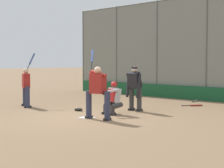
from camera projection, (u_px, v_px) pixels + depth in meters
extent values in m
plane|color=#846647|center=(87.00, 118.00, 12.00)|extent=(160.00, 160.00, 0.00)
cube|color=white|center=(87.00, 118.00, 12.00)|extent=(0.43, 0.43, 0.01)
cylinder|color=#515651|center=(207.00, 47.00, 17.15)|extent=(0.08, 0.08, 4.90)
cylinder|color=#515651|center=(157.00, 49.00, 19.13)|extent=(0.08, 0.08, 4.90)
cylinder|color=#515651|center=(117.00, 50.00, 21.11)|extent=(0.08, 0.08, 4.90)
cylinder|color=#515651|center=(83.00, 51.00, 23.09)|extent=(0.08, 0.08, 4.90)
cube|color=gray|center=(207.00, 47.00, 17.15)|extent=(17.10, 0.01, 4.90)
cube|color=#19512D|center=(205.00, 94.00, 17.20)|extent=(16.76, 0.18, 0.64)
cube|color=slate|center=(216.00, 95.00, 19.77)|extent=(11.97, 3.05, 0.12)
cube|color=slate|center=(205.00, 93.00, 18.97)|extent=(11.97, 0.55, 0.44)
cube|color=#B7BABC|center=(205.00, 88.00, 18.96)|extent=(11.97, 0.24, 0.08)
cube|color=slate|center=(210.00, 89.00, 19.36)|extent=(11.97, 0.55, 0.76)
cube|color=#B7BABC|center=(211.00, 81.00, 19.33)|extent=(11.97, 0.24, 0.08)
cube|color=slate|center=(216.00, 86.00, 19.74)|extent=(11.97, 0.55, 1.08)
cube|color=#B7BABC|center=(216.00, 75.00, 19.71)|extent=(11.97, 0.24, 0.08)
cube|color=slate|center=(221.00, 82.00, 20.13)|extent=(11.97, 0.55, 1.40)
cube|color=#B7BABC|center=(221.00, 68.00, 20.08)|extent=(11.97, 0.24, 0.08)
cylinder|color=#2D334C|center=(107.00, 106.00, 11.40)|extent=(0.18, 0.18, 0.88)
cube|color=black|center=(107.00, 119.00, 11.42)|extent=(0.15, 0.29, 0.08)
cylinder|color=#2D334C|center=(89.00, 105.00, 11.83)|extent=(0.18, 0.18, 0.88)
cube|color=black|center=(89.00, 117.00, 11.86)|extent=(0.15, 0.29, 0.08)
cube|color=maroon|center=(98.00, 84.00, 11.57)|extent=(0.51, 0.34, 0.61)
sphere|color=tan|center=(98.00, 70.00, 11.55)|extent=(0.22, 0.22, 0.22)
cylinder|color=maroon|center=(98.00, 74.00, 11.58)|extent=(0.62, 0.13, 0.23)
cylinder|color=maroon|center=(91.00, 73.00, 11.75)|extent=(0.14, 0.17, 0.17)
sphere|color=black|center=(91.00, 71.00, 11.77)|extent=(0.04, 0.04, 0.04)
cylinder|color=black|center=(92.00, 67.00, 11.85)|extent=(0.16, 0.17, 0.30)
cylinder|color=#334789|center=(92.00, 56.00, 12.05)|extent=(0.25, 0.27, 0.43)
cylinder|color=#333333|center=(113.00, 111.00, 12.53)|extent=(0.14, 0.14, 0.29)
cylinder|color=#333333|center=(117.00, 106.00, 12.64)|extent=(0.21, 0.45, 0.22)
cube|color=black|center=(113.00, 114.00, 12.53)|extent=(0.13, 0.27, 0.08)
cylinder|color=#333333|center=(105.00, 110.00, 12.82)|extent=(0.14, 0.14, 0.29)
cylinder|color=#333333|center=(110.00, 105.00, 12.93)|extent=(0.21, 0.45, 0.22)
cube|color=black|center=(105.00, 113.00, 12.83)|extent=(0.13, 0.27, 0.08)
cube|color=#B7B7BC|center=(114.00, 95.00, 12.79)|extent=(0.45, 0.38, 0.52)
cube|color=#B21E1E|center=(111.00, 95.00, 12.70)|extent=(0.39, 0.17, 0.43)
sphere|color=brown|center=(114.00, 86.00, 12.77)|extent=(0.19, 0.19, 0.19)
sphere|color=#B21E1E|center=(114.00, 85.00, 12.77)|extent=(0.22, 0.22, 0.22)
cylinder|color=#B7B7BC|center=(112.00, 91.00, 12.52)|extent=(0.32, 0.49, 0.15)
ellipsoid|color=black|center=(105.00, 92.00, 12.44)|extent=(0.31, 0.13, 0.24)
cylinder|color=brown|center=(109.00, 94.00, 12.98)|extent=(0.12, 0.30, 0.42)
cylinder|color=#333333|center=(139.00, 100.00, 13.53)|extent=(0.17, 0.17, 0.83)
cube|color=black|center=(139.00, 110.00, 13.55)|extent=(0.12, 0.28, 0.08)
cylinder|color=#333333|center=(132.00, 99.00, 13.80)|extent=(0.17, 0.17, 0.83)
cube|color=black|center=(131.00, 109.00, 13.82)|extent=(0.12, 0.28, 0.08)
cube|color=black|center=(134.00, 80.00, 13.58)|extent=(0.46, 0.40, 0.63)
sphere|color=beige|center=(134.00, 69.00, 13.56)|extent=(0.21, 0.21, 0.21)
cylinder|color=black|center=(134.00, 68.00, 13.55)|extent=(0.22, 0.22, 0.07)
cylinder|color=black|center=(139.00, 86.00, 13.36)|extent=(0.15, 0.24, 0.88)
cylinder|color=black|center=(128.00, 85.00, 13.73)|extent=(0.14, 0.24, 0.88)
cylinder|color=#2D334C|center=(28.00, 97.00, 14.56)|extent=(0.17, 0.17, 0.83)
cube|color=black|center=(28.00, 107.00, 14.59)|extent=(0.21, 0.30, 0.08)
cylinder|color=#2D334C|center=(25.00, 96.00, 15.20)|extent=(0.17, 0.17, 0.83)
cube|color=black|center=(25.00, 105.00, 15.22)|extent=(0.21, 0.30, 0.08)
cube|color=maroon|center=(26.00, 81.00, 14.84)|extent=(0.51, 0.42, 0.57)
sphere|color=beige|center=(26.00, 71.00, 14.82)|extent=(0.21, 0.21, 0.21)
cylinder|color=maroon|center=(26.00, 73.00, 14.84)|extent=(0.55, 0.37, 0.21)
cylinder|color=maroon|center=(25.00, 73.00, 15.09)|extent=(0.12, 0.16, 0.16)
sphere|color=black|center=(26.00, 72.00, 15.11)|extent=(0.04, 0.04, 0.04)
cylinder|color=black|center=(28.00, 68.00, 15.18)|extent=(0.06, 0.22, 0.32)
cylinder|color=#334789|center=(32.00, 59.00, 15.35)|extent=(0.12, 0.33, 0.46)
sphere|color=black|center=(192.00, 102.00, 16.47)|extent=(0.04, 0.04, 0.04)
cylinder|color=black|center=(193.00, 101.00, 16.63)|extent=(0.13, 0.33, 0.03)
cylinder|color=#B7BCC1|center=(196.00, 101.00, 16.99)|extent=(0.20, 0.47, 0.07)
sphere|color=black|center=(182.00, 106.00, 15.03)|extent=(0.04, 0.04, 0.04)
cylinder|color=black|center=(186.00, 106.00, 15.06)|extent=(0.24, 0.30, 0.03)
cylinder|color=maroon|center=(196.00, 105.00, 15.12)|extent=(0.36, 0.44, 0.07)
ellipsoid|color=black|center=(79.00, 109.00, 13.63)|extent=(0.31, 0.20, 0.11)
ellipsoid|color=black|center=(76.00, 110.00, 13.63)|extent=(0.11, 0.09, 0.09)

